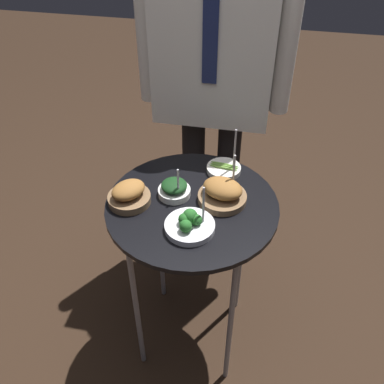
{
  "coord_description": "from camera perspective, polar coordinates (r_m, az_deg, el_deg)",
  "views": [
    {
      "loc": [
        0.21,
        -1.05,
        1.71
      ],
      "look_at": [
        0.0,
        0.0,
        0.81
      ],
      "focal_mm": 40.0,
      "sensor_mm": 36.0,
      "label": 1
    }
  ],
  "objects": [
    {
      "name": "bowl_asparagus_near_rim",
      "position": [
        1.56,
        4.29,
        3.15
      ],
      "size": [
        0.12,
        0.12,
        0.18
      ],
      "color": "silver",
      "rests_on": "serving_cart"
    },
    {
      "name": "waiter_figure",
      "position": [
        1.71,
        2.97,
        16.9
      ],
      "size": [
        0.61,
        0.23,
        1.64
      ],
      "color": "black",
      "rests_on": "ground_plane"
    },
    {
      "name": "bowl_roast_front_center",
      "position": [
        1.43,
        -8.42,
        -0.34
      ],
      "size": [
        0.14,
        0.15,
        0.08
      ],
      "color": "brown",
      "rests_on": "serving_cart"
    },
    {
      "name": "ground_plane",
      "position": [
        2.02,
        0.0,
        -17.97
      ],
      "size": [
        8.0,
        8.0,
        0.0
      ],
      "primitive_type": "plane",
      "color": "black"
    },
    {
      "name": "bowl_spinach_front_left",
      "position": [
        1.45,
        -2.38,
        0.4
      ],
      "size": [
        0.11,
        0.11,
        0.13
      ],
      "color": "white",
      "rests_on": "serving_cart"
    },
    {
      "name": "serving_cart",
      "position": [
        1.48,
        0.0,
        -3.61
      ],
      "size": [
        0.58,
        0.58,
        0.76
      ],
      "color": "black",
      "rests_on": "ground_plane"
    },
    {
      "name": "bowl_broccoli_mid_right",
      "position": [
        1.33,
        -0.33,
        -4.3
      ],
      "size": [
        0.16,
        0.16,
        0.16
      ],
      "color": "silver",
      "rests_on": "serving_cart"
    },
    {
      "name": "bowl_roast_far_rim",
      "position": [
        1.42,
        4.09,
        -0.08
      ],
      "size": [
        0.16,
        0.16,
        0.17
      ],
      "color": "brown",
      "rests_on": "serving_cart"
    }
  ]
}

